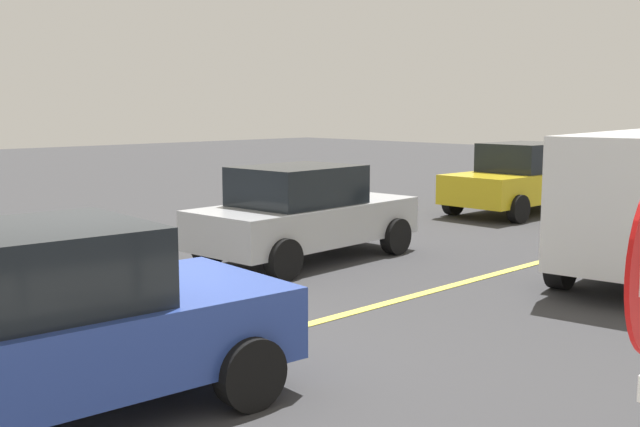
# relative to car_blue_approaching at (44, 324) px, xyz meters

# --- Properties ---
(ground_plane) EXTENTS (80.00, 80.00, 0.00)m
(ground_plane) POSITION_rel_car_blue_approaching_xyz_m (0.79, 0.51, -0.82)
(ground_plane) COLOR #38383A
(lane_marking_centre) EXTENTS (28.00, 0.16, 0.01)m
(lane_marking_centre) POSITION_rel_car_blue_approaching_xyz_m (3.79, 0.51, -0.81)
(lane_marking_centre) COLOR #E0D14C
(car_blue_approaching) EXTENTS (4.13, 2.30, 1.64)m
(car_blue_approaching) POSITION_rel_car_blue_approaching_xyz_m (0.00, 0.00, 0.00)
(car_blue_approaching) COLOR #2D479E
(car_blue_approaching) RESTS_ON ground_plane
(car_yellow_far_lane) EXTENTS (4.29, 2.06, 1.70)m
(car_yellow_far_lane) POSITION_rel_car_blue_approaching_xyz_m (13.83, 3.97, 0.03)
(car_yellow_far_lane) COLOR gold
(car_yellow_far_lane) RESTS_ON ground_plane
(car_silver_near_curb) EXTENTS (4.19, 2.15, 1.60)m
(car_silver_near_curb) POSITION_rel_car_blue_approaching_xyz_m (6.08, 3.42, -0.01)
(car_silver_near_curb) COLOR #B7BABF
(car_silver_near_curb) RESTS_ON ground_plane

